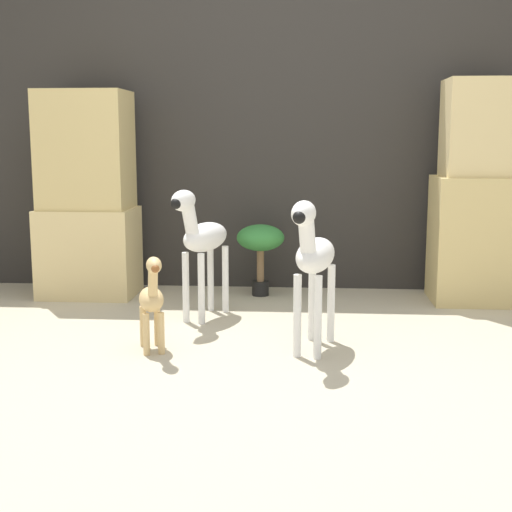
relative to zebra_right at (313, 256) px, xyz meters
name	(u,v)px	position (x,y,z in m)	size (l,w,h in m)	color
ground_plane	(269,365)	(-0.20, -0.22, -0.47)	(14.00, 14.00, 0.00)	#B2A88E
wall_back	(284,126)	(-0.20, 1.52, 0.63)	(6.40, 0.08, 2.20)	#2D2B28
rock_pillar_left	(87,199)	(-1.45, 1.16, 0.16)	(0.60, 0.45, 1.32)	#DBC184
rock_pillar_right	(483,201)	(1.05, 1.16, 0.16)	(0.60, 0.45, 1.38)	#D1B775
zebra_right	(313,256)	(0.00, 0.00, 0.00)	(0.26, 0.57, 0.75)	white
zebra_left	(202,237)	(-0.62, 0.59, 0.00)	(0.31, 0.57, 0.75)	white
giraffe_figurine	(152,298)	(-0.77, -0.06, -0.21)	(0.19, 0.34, 0.49)	tan
potted_palm_front	(260,242)	(-0.33, 1.22, -0.12)	(0.31, 0.31, 0.47)	black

